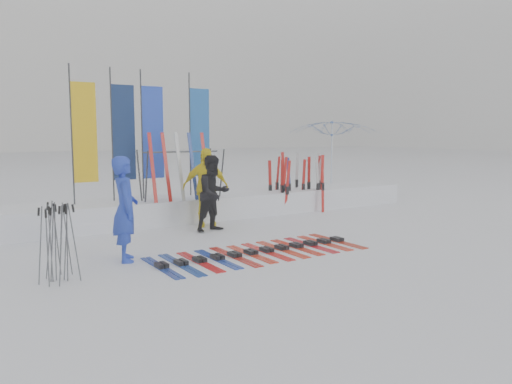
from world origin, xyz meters
TOP-DOWN VIEW (x-y plane):
  - ground at (0.00, 0.00)m, footprint 120.00×120.00m
  - snow_bank at (0.00, 4.60)m, footprint 14.00×1.60m
  - person_blue at (-2.73, 1.24)m, footprint 0.59×0.76m
  - person_black at (-0.16, 2.83)m, footprint 0.95×0.80m
  - person_yellow at (-0.04, 3.49)m, footprint 1.19×0.77m
  - tent_canopy at (6.15, 5.93)m, footprint 3.86×3.90m
  - ski_row at (-0.47, 0.46)m, footprint 4.03×1.70m
  - pole_cluster at (-3.97, 0.63)m, footprint 0.59×0.78m
  - feather_flags at (-1.15, 4.78)m, footprint 3.59×0.22m
  - ski_rack at (-0.34, 4.20)m, footprint 2.04×0.80m
  - upright_skis at (3.31, 4.21)m, footprint 1.54×1.11m

SIDE VIEW (x-z plane):
  - ground at x=0.00m, z-range 0.00..0.00m
  - ski_row at x=-0.47m, z-range 0.00..0.07m
  - snow_bank at x=0.00m, z-range 0.00..0.60m
  - pole_cluster at x=-3.97m, z-range -0.02..1.20m
  - upright_skis at x=3.31m, z-range -0.06..1.63m
  - person_black at x=-0.16m, z-range 0.00..1.74m
  - person_blue at x=-2.73m, z-range 0.00..1.85m
  - person_yellow at x=-0.04m, z-range 0.00..1.89m
  - ski_rack at x=-0.34m, z-range 0.77..2.00m
  - tent_canopy at x=6.15m, z-range 0.00..2.79m
  - feather_flags at x=-1.15m, z-range 0.64..3.84m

